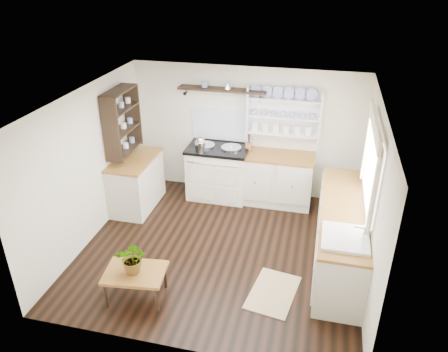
{
  "coord_description": "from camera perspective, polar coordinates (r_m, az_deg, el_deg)",
  "views": [
    {
      "loc": [
        1.29,
        -5.16,
        3.94
      ],
      "look_at": [
        -0.0,
        0.25,
        1.1
      ],
      "focal_mm": 35.0,
      "sensor_mm": 36.0,
      "label": 1
    }
  ],
  "objects": [
    {
      "name": "high_shelf",
      "position": [
        7.43,
        -0.25,
        11.17
      ],
      "size": [
        1.5,
        0.29,
        0.16
      ],
      "color": "black",
      "rests_on": "wall_back"
    },
    {
      "name": "center_table",
      "position": [
        5.71,
        -11.53,
        -12.49
      ],
      "size": [
        0.81,
        0.62,
        0.41
      ],
      "rotation": [
        0.0,
        0.0,
        0.12
      ],
      "color": "brown",
      "rests_on": "floor"
    },
    {
      "name": "wall_left",
      "position": [
        6.73,
        -17.3,
        1.24
      ],
      "size": [
        0.02,
        3.8,
        2.3
      ],
      "primitive_type": "cube",
      "color": "beige",
      "rests_on": "ground"
    },
    {
      "name": "plate_rack",
      "position": [
        7.45,
        7.87,
        8.11
      ],
      "size": [
        1.2,
        0.22,
        0.9
      ],
      "color": "white",
      "rests_on": "wall_back"
    },
    {
      "name": "kettle",
      "position": [
        7.49,
        -3.1,
        4.28
      ],
      "size": [
        0.19,
        0.19,
        0.24
      ],
      "primitive_type": null,
      "color": "silver",
      "rests_on": "aga_cooker"
    },
    {
      "name": "right_cabinets",
      "position": [
        6.32,
        14.98,
        -7.42
      ],
      "size": [
        0.62,
        2.43,
        0.9
      ],
      "color": "beige",
      "rests_on": "floor"
    },
    {
      "name": "back_cabinets",
      "position": [
        7.64,
        6.77,
        -0.27
      ],
      "size": [
        1.27,
        0.63,
        0.9
      ],
      "color": "beige",
      "rests_on": "floor"
    },
    {
      "name": "belfast_sink",
      "position": [
        5.51,
        15.4,
        -8.82
      ],
      "size": [
        0.55,
        0.6,
        0.45
      ],
      "color": "white",
      "rests_on": "right_cabinets"
    },
    {
      "name": "window",
      "position": [
        5.86,
        18.67,
        1.59
      ],
      "size": [
        0.08,
        1.55,
        1.22
      ],
      "color": "white",
      "rests_on": "wall_right"
    },
    {
      "name": "aga_cooker",
      "position": [
        7.76,
        -0.77,
        0.6
      ],
      "size": [
        1.07,
        0.74,
        0.98
      ],
      "color": "silver",
      "rests_on": "floor"
    },
    {
      "name": "left_cabinets",
      "position": [
        7.6,
        -11.38,
        -0.77
      ],
      "size": [
        0.62,
        1.13,
        0.9
      ],
      "color": "beige",
      "rests_on": "floor"
    },
    {
      "name": "potted_plant",
      "position": [
        5.55,
        -11.78,
        -10.47
      ],
      "size": [
        0.39,
        0.34,
        0.41
      ],
      "primitive_type": "imported",
      "rotation": [
        0.0,
        0.0,
        0.05
      ],
      "color": "#3F7233",
      "rests_on": "center_table"
    },
    {
      "name": "floor_rug",
      "position": [
        5.91,
        6.42,
        -14.87
      ],
      "size": [
        0.68,
        0.93,
        0.02
      ],
      "primitive_type": "cube",
      "rotation": [
        0.0,
        0.0,
        -0.16
      ],
      "color": "#928455",
      "rests_on": "floor"
    },
    {
      "name": "wall_right",
      "position": [
        5.91,
        18.66,
        -2.7
      ],
      "size": [
        0.02,
        3.8,
        2.3
      ],
      "primitive_type": "cube",
      "color": "beige",
      "rests_on": "ground"
    },
    {
      "name": "floor",
      "position": [
        6.62,
        -0.49,
        -9.48
      ],
      "size": [
        4.0,
        3.8,
        0.01
      ],
      "primitive_type": "cube",
      "color": "black",
      "rests_on": "ground"
    },
    {
      "name": "utensil_crock",
      "position": [
        7.56,
        3.18,
        3.86
      ],
      "size": [
        0.11,
        0.11,
        0.12
      ],
      "primitive_type": "cylinder",
      "color": "#985937",
      "rests_on": "back_cabinets"
    },
    {
      "name": "wall_back",
      "position": [
        7.7,
        2.89,
        5.77
      ],
      "size": [
        4.0,
        0.02,
        2.3
      ],
      "primitive_type": "cube",
      "color": "beige",
      "rests_on": "ground"
    },
    {
      "name": "ceiling",
      "position": [
        5.57,
        -0.58,
        9.9
      ],
      "size": [
        4.0,
        3.8,
        0.01
      ],
      "primitive_type": "cube",
      "color": "white",
      "rests_on": "wall_back"
    },
    {
      "name": "left_shelving",
      "position": [
        7.23,
        -13.18,
        7.01
      ],
      "size": [
        0.28,
        0.8,
        1.05
      ],
      "primitive_type": "cube",
      "color": "black",
      "rests_on": "wall_left"
    }
  ]
}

